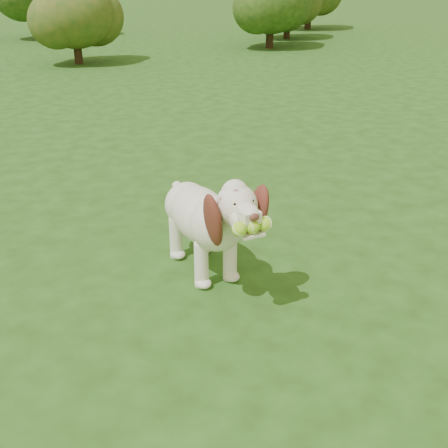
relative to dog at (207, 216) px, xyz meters
name	(u,v)px	position (x,y,z in m)	size (l,w,h in m)	color
ground	(246,273)	(0.21, -0.09, -0.38)	(80.00, 80.00, 0.00)	#204012
dog	(207,216)	(0.00, 0.00, 0.00)	(0.38, 1.09, 0.71)	white
shrub_c	(74,13)	(0.86, 8.69, 0.55)	(1.52, 1.52, 1.58)	#382314
shrub_d	(271,1)	(5.38, 9.30, 0.64)	(1.68, 1.68, 1.74)	#382314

